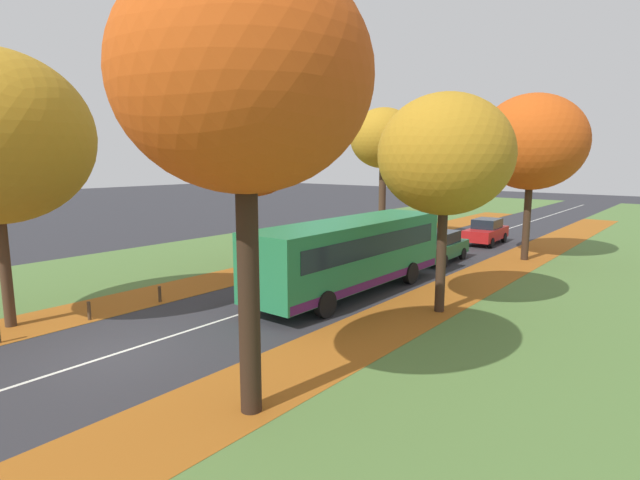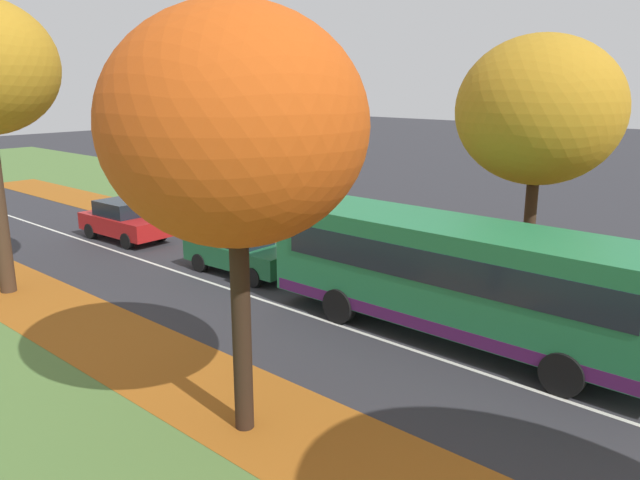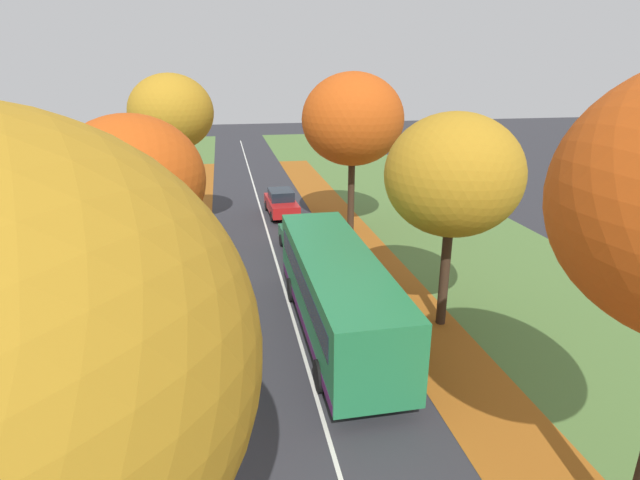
{
  "view_description": "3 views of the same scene",
  "coord_description": "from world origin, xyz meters",
  "views": [
    {
      "loc": [
        12.9,
        -6.73,
        5.44
      ],
      "look_at": [
        -0.68,
        10.1,
        1.92
      ],
      "focal_mm": 28.0,
      "sensor_mm": 36.0,
      "label": 1
    },
    {
      "loc": [
        -12.04,
        2.21,
        6.42
      ],
      "look_at": [
        1.17,
        14.02,
        1.86
      ],
      "focal_mm": 35.0,
      "sensor_mm": 36.0,
      "label": 2
    },
    {
      "loc": [
        -2.19,
        -5.9,
        9.03
      ],
      "look_at": [
        1.43,
        12.89,
        2.37
      ],
      "focal_mm": 28.0,
      "sensor_mm": 36.0,
      "label": 3
    }
  ],
  "objects": [
    {
      "name": "tree_right_mid",
      "position": [
        4.82,
        21.08,
        6.31
      ],
      "size": [
        5.57,
        5.57,
        8.83
      ],
      "color": "#382619",
      "rests_on": "ground"
    },
    {
      "name": "bus",
      "position": [
        1.38,
        9.56,
        1.7
      ],
      "size": [
        2.69,
        10.4,
        2.98
      ],
      "color": "#237A47",
      "rests_on": "ground"
    },
    {
      "name": "tree_right_near",
      "position": [
        5.34,
        9.5,
        5.58
      ],
      "size": [
        4.65,
        4.65,
        7.69
      ],
      "color": "#382619",
      "rests_on": "ground"
    },
    {
      "name": "car_green_lead",
      "position": [
        1.4,
        17.79,
        0.81
      ],
      "size": [
        1.94,
        4.28,
        1.62
      ],
      "color": "#1E6038",
      "rests_on": "ground"
    },
    {
      "name": "leaf_litter_left",
      "position": [
        -4.6,
        14.0,
        0.01
      ],
      "size": [
        2.8,
        60.0,
        0.0
      ],
      "primitive_type": "cube",
      "color": "#9E5619",
      "rests_on": "grass_verge_left"
    },
    {
      "name": "grass_verge_right",
      "position": [
        9.2,
        20.0,
        0.0
      ],
      "size": [
        12.0,
        90.0,
        0.01
      ],
      "primitive_type": "cube",
      "color": "#517538",
      "rests_on": "ground"
    },
    {
      "name": "tree_left_near",
      "position": [
        -5.08,
        10.35,
        5.65
      ],
      "size": [
        4.56,
        4.56,
        7.72
      ],
      "color": "black",
      "rests_on": "ground"
    },
    {
      "name": "car_red_following",
      "position": [
        1.22,
        24.91,
        0.81
      ],
      "size": [
        1.92,
        4.27,
        1.62
      ],
      "color": "#B21919",
      "rests_on": "ground"
    },
    {
      "name": "road_centre_line",
      "position": [
        0.0,
        20.0,
        0.0
      ],
      "size": [
        0.12,
        80.0,
        0.01
      ],
      "primitive_type": "cube",
      "color": "silver",
      "rests_on": "ground"
    },
    {
      "name": "leaf_litter_right",
      "position": [
        4.6,
        14.0,
        0.01
      ],
      "size": [
        2.8,
        60.0,
        0.0
      ],
      "primitive_type": "cube",
      "color": "#9E5619",
      "rests_on": "grass_verge_right"
    }
  ]
}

